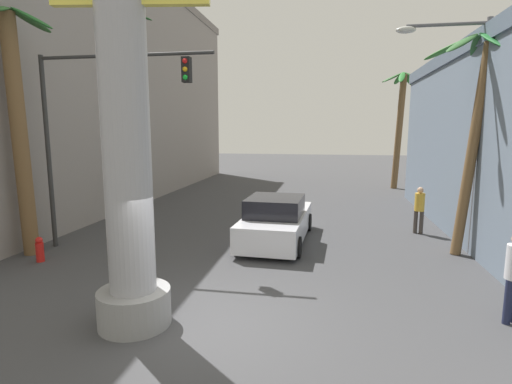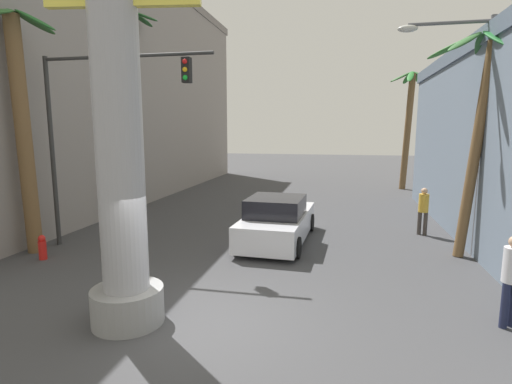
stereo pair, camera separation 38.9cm
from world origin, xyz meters
name	(u,v)px [view 2 (the right image)]	position (x,y,z in m)	size (l,w,h in m)	color
ground_plane	(281,215)	(0.00, 10.00, 0.00)	(88.27, 88.27, 0.00)	#424244
building_left	(107,88)	(-10.07, 13.06, 5.96)	(6.13, 26.36, 11.90)	gray
neon_sign_pole	(114,46)	(-1.45, -0.41, 5.17)	(3.02, 1.38, 11.63)	#9E9EA3
street_lamp	(470,114)	(6.05, 5.54, 4.16)	(2.58, 0.28, 6.81)	#59595E
traffic_light_mast	(97,113)	(-4.78, 4.02, 4.22)	(5.48, 0.32, 5.94)	#333333
car_lead	(277,221)	(0.50, 5.81, 0.70)	(2.19, 4.78, 1.56)	black
palm_tree_near_right	(478,111)	(6.23, 5.48, 4.25)	(2.85, 3.03, 6.47)	brown
palm_tree_far_right	(409,117)	(6.48, 19.31, 4.48)	(2.66, 2.63, 7.26)	brown
palm_tree_mid_left	(137,94)	(-6.94, 10.48, 5.37)	(2.27, 2.51, 9.08)	brown
palm_tree_near_left	(22,119)	(-6.65, 3.12, 4.02)	(2.28, 2.45, 7.11)	brown
pedestrian_mid_right	(423,208)	(5.41, 7.77, 0.99)	(0.44, 0.44, 1.70)	#3F3833
pedestrian_by_sign	(512,274)	(5.70, 0.94, 1.04)	(0.47, 0.47, 1.78)	#1E233F
fire_hydrant	(42,247)	(-5.86, 2.57, 0.35)	(0.22, 0.22, 0.72)	red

